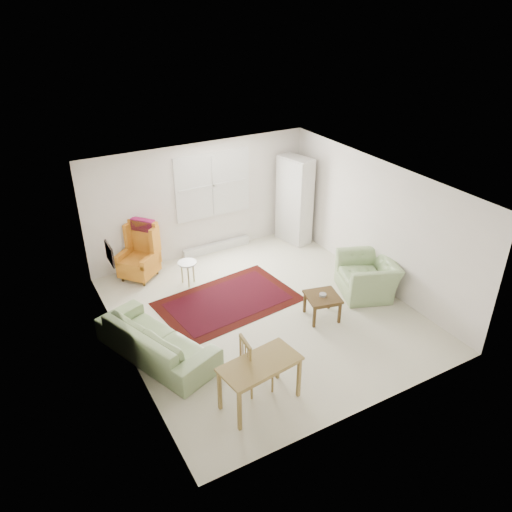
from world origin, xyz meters
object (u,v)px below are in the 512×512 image
stool (188,273)px  desk (260,383)px  sofa (156,334)px  cabinet (295,200)px  armchair (368,273)px  coffee_table (322,306)px  desk_chair (257,363)px  wingback_chair (137,252)px

stool → desk: size_ratio=0.44×
sofa → stool: sofa is taller
stool → cabinet: (2.91, 0.62, 0.75)m
armchair → stool: size_ratio=2.24×
cabinet → desk: (-3.27, -4.15, -0.64)m
coffee_table → cabinet: size_ratio=0.28×
stool → desk_chair: 3.28m
wingback_chair → stool: bearing=7.3°
cabinet → sofa: bearing=-163.4°
armchair → stool: (-2.91, 1.99, -0.19)m
desk_chair → stool: bearing=0.4°
coffee_table → desk_chair: 2.16m
stool → armchair: bearing=-34.3°
wingback_chair → desk: 4.27m
sofa → wingback_chair: (0.51, 2.54, 0.16)m
wingback_chair → desk_chair: (0.53, -3.98, -0.12)m
coffee_table → sofa: bearing=171.6°
armchair → cabinet: bearing=-159.1°
sofa → armchair: (4.20, -0.17, 0.00)m
sofa → coffee_table: (2.94, -0.43, -0.20)m
armchair → cabinet: (0.00, 2.61, 0.57)m
cabinet → armchair: bearing=-103.6°
armchair → stool: bearing=-103.4°
sofa → desk_chair: desk_chair is taller
wingback_chair → coffee_table: wingback_chair is taller
stool → wingback_chair: bearing=137.3°
armchair → desk_chair: bearing=-47.1°
sofa → coffee_table: size_ratio=3.80×
stool → desk: 3.55m
wingback_chair → coffee_table: (2.43, -2.97, -0.36)m
coffee_table → cabinet: 3.24m
wingback_chair → desk_chair: bearing=-32.4°
armchair → desk_chair: 3.41m
wingback_chair → sofa: bearing=-51.4°
coffee_table → cabinet: cabinet is taller
desk → desk_chair: desk_chair is taller
stool → desk_chair: (-0.25, -3.27, 0.22)m
sofa → desk: bearing=-172.1°
armchair → desk: armchair is taller
desk → desk_chair: (0.11, 0.27, 0.11)m
desk → stool: bearing=84.3°
cabinet → desk: size_ratio=1.76×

